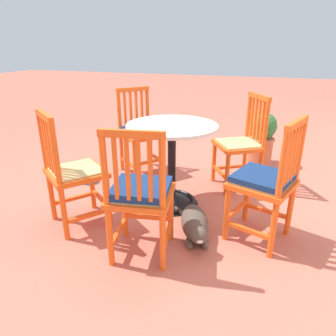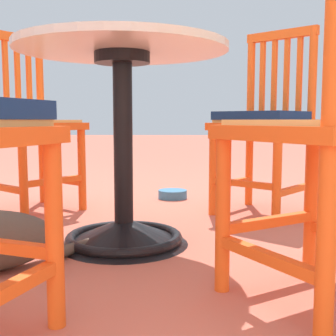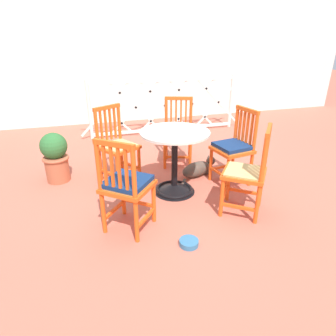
{
  "view_description": "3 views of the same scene",
  "coord_description": "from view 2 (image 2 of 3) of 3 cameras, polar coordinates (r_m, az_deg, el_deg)",
  "views": [
    {
      "loc": [
        2.3,
        0.74,
        1.35
      ],
      "look_at": [
        0.11,
        0.0,
        0.42
      ],
      "focal_mm": 33.25,
      "sensor_mm": 36.0,
      "label": 1
    },
    {
      "loc": [
        -0.27,
        1.56,
        0.46
      ],
      "look_at": [
        -0.23,
        -0.1,
        0.28
      ],
      "focal_mm": 46.55,
      "sensor_mm": 36.0,
      "label": 2
    },
    {
      "loc": [
        -0.99,
        -2.91,
        1.67
      ],
      "look_at": [
        -0.15,
        -0.03,
        0.31
      ],
      "focal_mm": 31.43,
      "sensor_mm": 36.0,
      "label": 3
    }
  ],
  "objects": [
    {
      "name": "orange_chair_tucked_in",
      "position": [
        2.32,
        -17.73,
        5.28
      ],
      "size": [
        0.56,
        0.56,
        0.91
      ],
      "color": "#EA5619",
      "rests_on": "ground_plane"
    },
    {
      "name": "orange_chair_at_corner",
      "position": [
        1.13,
        20.46,
        4.43
      ],
      "size": [
        0.55,
        0.55,
        0.91
      ],
      "color": "#EA5619",
      "rests_on": "ground_plane"
    },
    {
      "name": "orange_chair_by_planter",
      "position": [
        2.19,
        12.56,
        5.73
      ],
      "size": [
        0.56,
        0.56,
        0.91
      ],
      "color": "#EA5619",
      "rests_on": "ground_plane"
    },
    {
      "name": "pet_water_bowl",
      "position": [
        2.59,
        0.61,
        -3.45
      ],
      "size": [
        0.17,
        0.17,
        0.05
      ],
      "primitive_type": "cylinder",
      "color": "teal",
      "rests_on": "ground_plane"
    },
    {
      "name": "ground_plane",
      "position": [
        1.65,
        -8.32,
        -10.06
      ],
      "size": [
        24.0,
        24.0,
        0.0
      ],
      "primitive_type": "plane",
      "color": "#BC604C"
    },
    {
      "name": "cafe_table",
      "position": [
        1.61,
        -5.86,
        -0.1
      ],
      "size": [
        0.76,
        0.76,
        0.73
      ],
      "color": "black",
      "rests_on": "ground_plane"
    }
  ]
}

